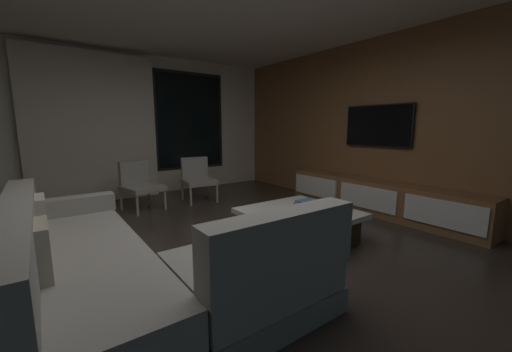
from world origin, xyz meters
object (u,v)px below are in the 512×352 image
Objects in this scene: book_stack_on_coffee_table at (306,204)px; accent_chair_by_curtain at (140,183)px; coffee_table at (299,225)px; mounted_tv at (378,126)px; accent_chair_near_window at (198,177)px; media_console at (378,198)px; sectional_couch at (124,270)px.

accent_chair_by_curtain is (-1.28, 2.48, 0.03)m from book_stack_on_coffee_table.
coffee_table is 3.97× the size of book_stack_on_coffee_table.
book_stack_on_coffee_table is 2.02m from mounted_tv.
accent_chair_by_curtain is at bearing 143.54° from mounted_tv.
book_stack_on_coffee_table is 0.37× the size of accent_chair_near_window.
accent_chair_near_window is (-0.26, 2.48, 0.03)m from book_stack_on_coffee_table.
coffee_table is 0.37× the size of media_console.
coffee_table is at bearing -87.33° from accent_chair_near_window.
coffee_table is 1.49× the size of accent_chair_by_curtain.
accent_chair_near_window is at bearing 95.94° from book_stack_on_coffee_table.
sectional_couch is 2.84m from accent_chair_by_curtain.
accent_chair_near_window is at bearing 92.67° from coffee_table.
mounted_tv is at bearing 6.73° from sectional_couch.
book_stack_on_coffee_table is at bearing -178.89° from media_console.
mounted_tv reaches higher than coffee_table.
book_stack_on_coffee_table is (0.14, 0.03, 0.22)m from coffee_table.
mounted_tv is at bearing 7.38° from book_stack_on_coffee_table.
book_stack_on_coffee_table reaches higher than coffee_table.
mounted_tv reaches higher than accent_chair_near_window.
sectional_couch is 2.13m from book_stack_on_coffee_table.
coffee_table is 2.53m from accent_chair_near_window.
mounted_tv reaches higher than book_stack_on_coffee_table.
mounted_tv is (0.18, 0.20, 1.10)m from media_console.
sectional_couch is at bearing -174.32° from coffee_table.
accent_chair_near_window is (-0.12, 2.51, 0.25)m from coffee_table.
sectional_couch reaches higher than accent_chair_near_window.
accent_chair_near_window is 3.07m from media_console.
accent_chair_by_curtain is 3.89m from mounted_tv.
sectional_couch is at bearing -124.49° from accent_chair_near_window.
coffee_table is at bearing -166.74° from book_stack_on_coffee_table.
coffee_table is 2.77m from accent_chair_by_curtain.
book_stack_on_coffee_table is at bearing -84.06° from accent_chair_near_window.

